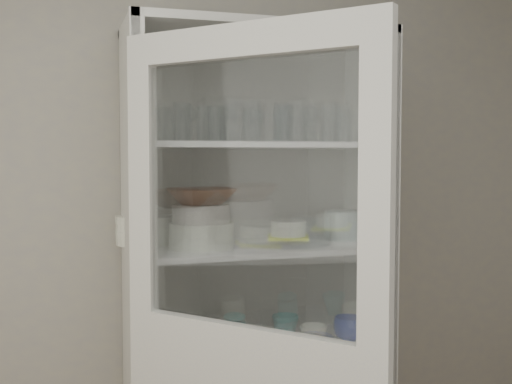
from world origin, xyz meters
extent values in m
cube|color=#9A9692|center=(0.00, 1.50, 1.30)|extent=(3.60, 0.02, 2.60)
cube|color=silver|center=(-0.28, 1.27, 1.05)|extent=(0.03, 0.45, 2.10)
cube|color=silver|center=(0.68, 1.27, 1.05)|extent=(0.03, 0.45, 2.10)
cube|color=gray|center=(0.20, 1.49, 1.05)|extent=(1.00, 0.03, 2.10)
cube|color=silver|center=(0.20, 1.27, 2.08)|extent=(1.00, 0.45, 0.03)
cube|color=white|center=(0.20, 1.26, 0.85)|extent=(0.94, 0.42, 0.02)
cube|color=white|center=(0.20, 1.26, 1.25)|extent=(0.94, 0.42, 0.02)
cube|color=white|center=(0.20, 1.26, 1.65)|extent=(0.94, 0.42, 0.02)
cube|color=silver|center=(0.00, 0.71, 1.95)|extent=(0.62, 0.70, 0.10)
cube|color=silver|center=(-0.27, 1.02, 1.50)|extent=(0.09, 0.09, 0.80)
cube|color=silver|center=(0.26, 0.41, 1.50)|extent=(0.09, 0.09, 0.80)
cube|color=silver|center=(0.00, 0.71, 1.50)|extent=(0.48, 0.55, 0.78)
cylinder|color=silver|center=(-0.12, 1.13, 1.73)|extent=(0.08, 0.08, 0.13)
cylinder|color=silver|center=(0.08, 1.14, 1.74)|extent=(0.09, 0.09, 0.15)
cylinder|color=silver|center=(0.00, 1.12, 1.72)|extent=(0.07, 0.07, 0.13)
cylinder|color=silver|center=(0.13, 1.12, 1.74)|extent=(0.09, 0.09, 0.15)
cylinder|color=silver|center=(0.36, 1.13, 1.72)|extent=(0.07, 0.07, 0.12)
cylinder|color=silver|center=(0.45, 1.13, 1.73)|extent=(0.08, 0.08, 0.14)
cylinder|color=silver|center=(0.49, 1.11, 1.73)|extent=(0.09, 0.09, 0.14)
cylinder|color=silver|center=(-0.21, 1.27, 1.74)|extent=(0.09, 0.09, 0.15)
cylinder|color=silver|center=(-0.15, 1.27, 1.72)|extent=(0.07, 0.07, 0.13)
cylinder|color=silver|center=(0.00, 1.27, 1.73)|extent=(0.07, 0.07, 0.13)
cylinder|color=silver|center=(0.32, 1.27, 1.73)|extent=(0.08, 0.08, 0.15)
cylinder|color=silver|center=(0.30, 1.28, 1.73)|extent=(0.08, 0.08, 0.13)
cylinder|color=white|center=(-0.02, 1.25, 1.31)|extent=(0.24, 0.24, 0.10)
cylinder|color=white|center=(-0.21, 1.42, 1.32)|extent=(0.23, 0.23, 0.11)
cylinder|color=beige|center=(-0.02, 1.25, 1.39)|extent=(0.25, 0.25, 0.07)
imported|color=#502713|center=(-0.02, 1.25, 1.46)|extent=(0.28, 0.28, 0.06)
cylinder|color=silver|center=(0.33, 1.27, 1.27)|extent=(0.39, 0.39, 0.02)
cube|color=yellow|center=(0.33, 1.27, 1.29)|extent=(0.20, 0.20, 0.01)
cylinder|color=white|center=(0.33, 1.27, 1.32)|extent=(0.18, 0.18, 0.06)
cylinder|color=#A0B4B1|center=(0.58, 1.30, 1.32)|extent=(0.15, 0.15, 0.12)
imported|color=#112BA2|center=(0.58, 1.22, 0.91)|extent=(0.16, 0.16, 0.10)
imported|color=#1D717D|center=(0.34, 1.31, 0.91)|extent=(0.14, 0.14, 0.10)
imported|color=white|center=(0.39, 1.14, 0.91)|extent=(0.14, 0.14, 0.10)
cylinder|color=#1D717D|center=(0.13, 1.32, 0.91)|extent=(0.09, 0.09, 0.09)
ellipsoid|color=#1D717D|center=(0.13, 1.32, 0.96)|extent=(0.09, 0.09, 0.02)
cylinder|color=silver|center=(0.10, 1.22, 0.88)|extent=(0.09, 0.09, 0.04)
cylinder|color=white|center=(-0.11, 1.33, 0.92)|extent=(0.11, 0.11, 0.12)
cylinder|color=silver|center=(0.32, 1.14, 1.74)|extent=(0.08, 0.08, 0.15)
cylinder|color=silver|center=(0.28, 1.17, 1.73)|extent=(0.07, 0.07, 0.14)
camera|label=1|loc=(-0.54, -1.11, 1.62)|focal=45.00mm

